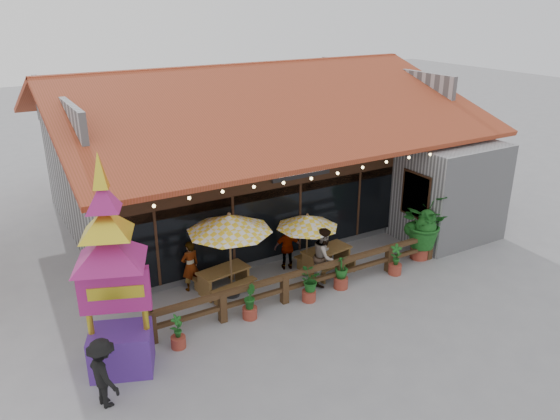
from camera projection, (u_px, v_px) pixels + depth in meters
ground at (342, 275)px, 17.77m from camera, size 100.00×100.00×0.00m
restaurant_building at (254, 161)px, 22.41m from camera, size 15.50×14.73×6.09m
patio_railing at (288, 279)px, 16.28m from camera, size 10.00×2.60×0.92m
umbrella_left at (229, 223)px, 15.75m from camera, size 2.96×2.96×2.71m
umbrella_right at (307, 222)px, 17.20m from camera, size 2.51×2.51×2.13m
picnic_table_left at (224, 277)px, 16.63m from camera, size 1.76×1.58×0.75m
picnic_table_right at (326, 256)px, 17.93m from camera, size 1.79×1.60×0.78m
thai_sign_tower at (110, 254)px, 12.18m from camera, size 2.81×2.81×5.87m
tropical_plant at (422, 223)px, 18.50m from camera, size 2.11×2.17×2.29m
diner_a at (190, 266)px, 16.64m from camera, size 0.65×0.49×1.63m
diner_b at (324, 256)px, 17.00m from camera, size 1.14×1.14×1.87m
diner_c at (288, 248)px, 17.98m from camera, size 0.97×0.66×1.53m
pedestrian at (103, 373)px, 11.85m from camera, size 0.85×1.19×1.67m
planter_a at (178, 334)px, 13.98m from camera, size 0.40×0.39×0.95m
planter_b at (250, 303)px, 15.25m from camera, size 0.45×0.48×1.03m
planter_c at (309, 284)px, 16.09m from camera, size 0.81×0.81×1.02m
planter_d at (341, 273)px, 16.83m from camera, size 0.52×0.52×1.10m
planter_e at (395, 262)px, 17.72m from camera, size 0.45×0.43×1.05m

